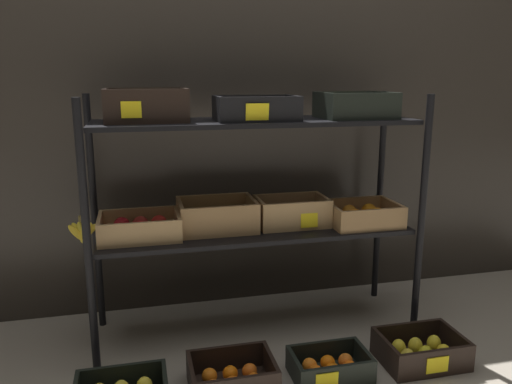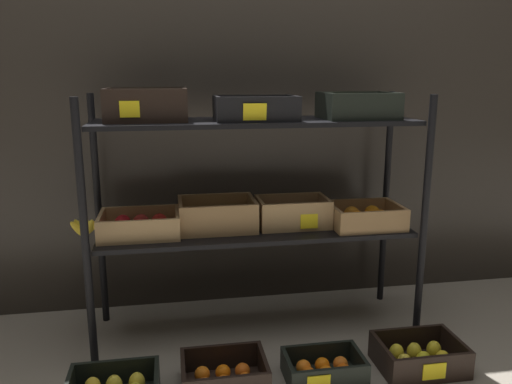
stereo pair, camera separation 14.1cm
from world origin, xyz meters
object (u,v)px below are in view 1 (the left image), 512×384
display_rack (251,178)px  crate_ground_right_lemon (421,351)px  crate_ground_center_tangerine (330,367)px  crate_ground_tangerine (232,378)px

display_rack → crate_ground_right_lemon: (0.62, -0.45, -0.68)m
crate_ground_center_tangerine → display_rack: bearing=115.4°
display_rack → crate_ground_right_lemon: 1.03m
crate_ground_center_tangerine → crate_ground_tangerine: bearing=178.6°
display_rack → crate_ground_right_lemon: size_ratio=4.55×
crate_ground_right_lemon → display_rack: bearing=144.5°
crate_ground_tangerine → crate_ground_center_tangerine: bearing=-1.4°
crate_ground_tangerine → crate_ground_right_lemon: 0.80m
crate_ground_tangerine → crate_ground_right_lemon: crate_ground_right_lemon is taller
crate_ground_center_tangerine → crate_ground_right_lemon: 0.41m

